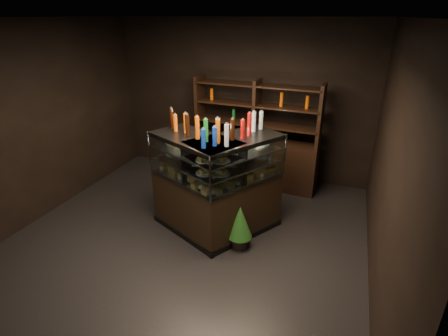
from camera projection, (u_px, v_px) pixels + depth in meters
The scene contains 7 objects.
ground at pixel (190, 235), 5.22m from camera, with size 5.00×5.00×0.00m, color black.
room_shell at pixel (184, 108), 4.44m from camera, with size 5.02×5.02×3.01m.
display_case at pixel (216, 201), 5.16m from camera, with size 1.95×1.53×1.50m.
food_display at pixel (215, 163), 4.91m from camera, with size 1.55×1.15×0.46m.
bottles_top at pixel (215, 128), 4.71m from camera, with size 1.38×1.01×0.30m.
potted_conifer at pixel (240, 221), 4.81m from camera, with size 0.34×0.34×0.73m.
back_shelving at pixel (255, 154), 6.61m from camera, with size 2.35×0.55×2.00m.
Camera 1 is at (1.97, -3.94, 3.02)m, focal length 28.00 mm.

